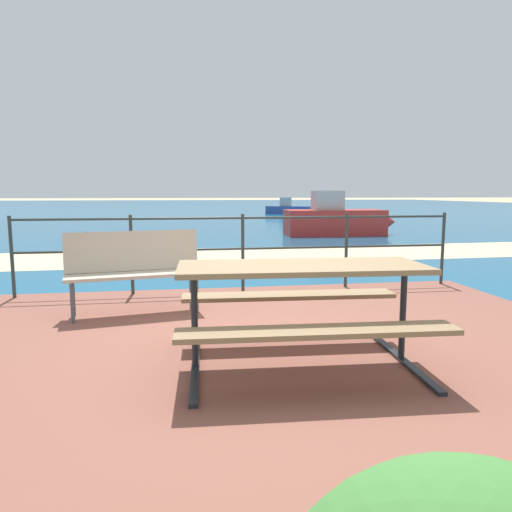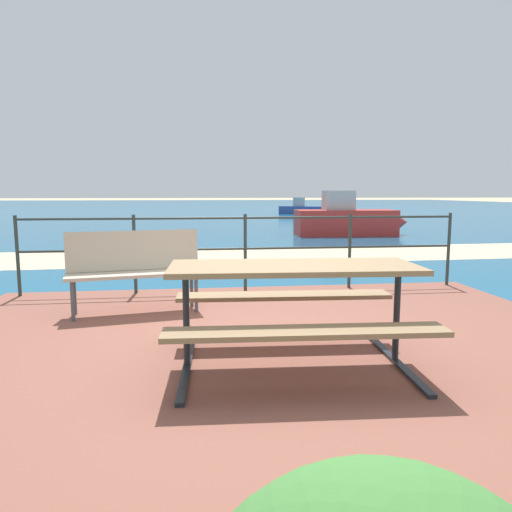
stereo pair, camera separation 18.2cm
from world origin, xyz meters
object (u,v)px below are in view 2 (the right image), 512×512
(boat_near, at_px, (348,220))
(park_bench, at_px, (134,264))
(picnic_table, at_px, (293,290))
(boat_mid, at_px, (303,209))

(boat_near, bearing_deg, park_bench, -118.53)
(picnic_table, bearing_deg, boat_near, 72.82)
(picnic_table, relative_size, park_bench, 1.29)
(park_bench, relative_size, boat_mid, 0.46)
(park_bench, bearing_deg, boat_mid, 62.47)
(park_bench, bearing_deg, boat_near, 49.10)
(picnic_table, relative_size, boat_near, 0.52)
(boat_mid, bearing_deg, boat_near, -67.95)
(picnic_table, distance_m, boat_near, 12.19)
(picnic_table, bearing_deg, park_bench, 130.29)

